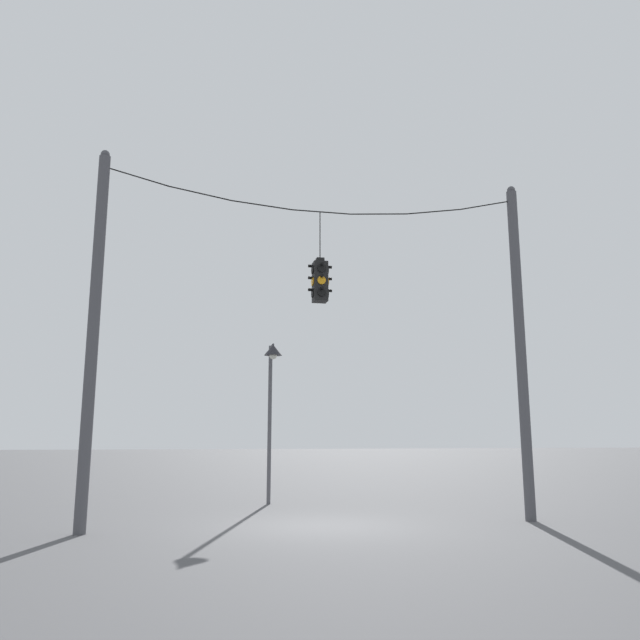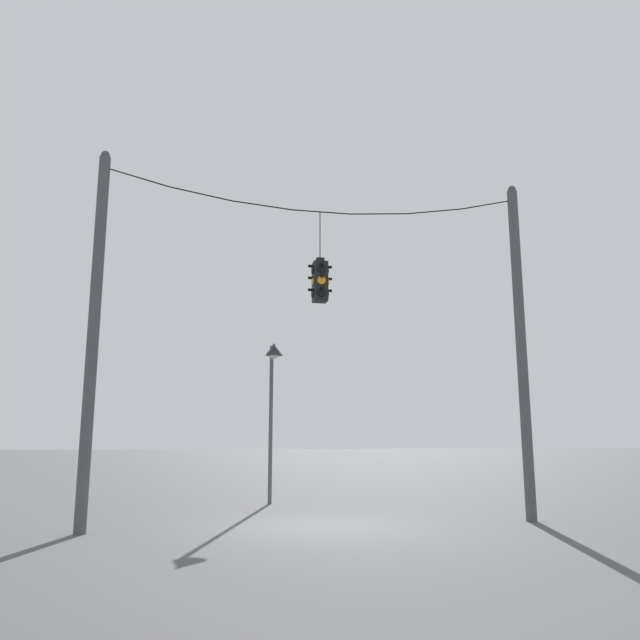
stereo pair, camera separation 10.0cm
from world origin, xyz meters
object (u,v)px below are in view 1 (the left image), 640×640
traffic_light_near_left_pole (320,281)px  utility_pole_right (520,346)px  utility_pole_left (93,332)px  street_lamp (272,377)px

traffic_light_near_left_pole → utility_pole_right: bearing=-0.0°
utility_pole_left → traffic_light_near_left_pole: size_ratio=3.79×
utility_pole_right → traffic_light_near_left_pole: size_ratio=3.79×
traffic_light_near_left_pole → street_lamp: bearing=96.0°
utility_pole_left → street_lamp: utility_pole_left is taller
utility_pole_left → traffic_light_near_left_pole: utility_pole_left is taller
traffic_light_near_left_pole → street_lamp: 5.21m
utility_pole_left → street_lamp: 6.69m
traffic_light_near_left_pole → utility_pole_left: bearing=-180.0°
utility_pole_right → street_lamp: size_ratio=1.77×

